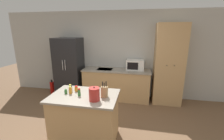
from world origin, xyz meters
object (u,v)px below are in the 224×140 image
(refrigerator, at_px, (69,67))
(spice_bottle_pale_salt, at_px, (66,92))
(pantry_cabinet, at_px, (168,65))
(knife_block, at_px, (104,92))
(spice_bottle_tall_dark, at_px, (79,92))
(spice_bottle_green_herb, at_px, (76,89))
(microwave, at_px, (135,65))
(spice_bottle_short_red, at_px, (71,89))
(kettle, at_px, (94,94))
(fire_extinguisher, at_px, (52,88))
(spice_bottle_amber_oil, at_px, (70,88))
(spice_bottle_orange_cap, at_px, (70,90))

(refrigerator, xyz_separation_m, spice_bottle_pale_salt, (0.87, -1.91, 0.05))
(pantry_cabinet, xyz_separation_m, knife_block, (-1.35, -1.94, -0.09))
(spice_bottle_tall_dark, height_order, spice_bottle_green_herb, spice_bottle_tall_dark)
(microwave, distance_m, spice_bottle_short_red, 2.21)
(spice_bottle_green_herb, height_order, kettle, kettle)
(pantry_cabinet, bearing_deg, kettle, -125.17)
(microwave, relative_size, knife_block, 1.81)
(knife_block, bearing_deg, spice_bottle_green_herb, 166.48)
(kettle, xyz_separation_m, fire_extinguisher, (-2.10, 2.03, -0.82))
(spice_bottle_amber_oil, xyz_separation_m, spice_bottle_green_herb, (0.13, -0.03, -0.00))
(refrigerator, bearing_deg, knife_block, -50.24)
(spice_bottle_short_red, bearing_deg, spice_bottle_pale_salt, -118.11)
(refrigerator, xyz_separation_m, pantry_cabinet, (2.94, 0.03, 0.20))
(spice_bottle_short_red, bearing_deg, kettle, -26.74)
(spice_bottle_tall_dark, height_order, spice_bottle_pale_salt, spice_bottle_tall_dark)
(knife_block, bearing_deg, spice_bottle_tall_dark, -174.92)
(fire_extinguisher, bearing_deg, spice_bottle_tall_dark, -46.88)
(knife_block, height_order, spice_bottle_orange_cap, knife_block)
(spice_bottle_orange_cap, bearing_deg, kettle, -19.31)
(spice_bottle_tall_dark, bearing_deg, pantry_cabinet, 47.82)
(spice_bottle_tall_dark, relative_size, spice_bottle_green_herb, 1.29)
(microwave, distance_m, spice_bottle_pale_salt, 2.33)
(knife_block, height_order, spice_bottle_short_red, knife_block)
(spice_bottle_orange_cap, bearing_deg, microwave, 61.88)
(spice_bottle_orange_cap, distance_m, kettle, 0.54)
(knife_block, xyz_separation_m, spice_bottle_amber_oil, (-0.71, 0.17, -0.04))
(spice_bottle_pale_salt, bearing_deg, microwave, 60.30)
(pantry_cabinet, distance_m, spice_bottle_pale_salt, 2.84)
(spice_bottle_tall_dark, distance_m, spice_bottle_orange_cap, 0.20)
(spice_bottle_amber_oil, distance_m, kettle, 0.67)
(microwave, bearing_deg, spice_bottle_pale_salt, -119.70)
(microwave, xyz_separation_m, kettle, (-0.57, -2.18, -0.03))
(knife_block, height_order, fire_extinguisher, knife_block)
(refrigerator, xyz_separation_m, knife_block, (1.59, -1.91, 0.11))
(spice_bottle_short_red, bearing_deg, spice_bottle_tall_dark, -33.90)
(microwave, bearing_deg, spice_bottle_short_red, -119.78)
(pantry_cabinet, bearing_deg, refrigerator, -179.36)
(refrigerator, distance_m, spice_bottle_pale_salt, 2.10)
(spice_bottle_amber_oil, bearing_deg, pantry_cabinet, 40.73)
(fire_extinguisher, bearing_deg, pantry_cabinet, 1.21)
(spice_bottle_tall_dark, xyz_separation_m, spice_bottle_pale_salt, (-0.27, 0.04, -0.02))
(spice_bottle_short_red, relative_size, spice_bottle_amber_oil, 1.01)
(spice_bottle_pale_salt, bearing_deg, spice_bottle_orange_cap, 10.97)
(pantry_cabinet, height_order, spice_bottle_tall_dark, pantry_cabinet)
(kettle, bearing_deg, spice_bottle_orange_cap, 160.69)
(microwave, xyz_separation_m, spice_bottle_tall_dark, (-0.88, -2.06, -0.07))
(spice_bottle_green_herb, relative_size, spice_bottle_orange_cap, 0.77)
(pantry_cabinet, height_order, microwave, pantry_cabinet)
(microwave, bearing_deg, spice_bottle_tall_dark, -113.14)
(spice_bottle_green_herb, distance_m, spice_bottle_pale_salt, 0.20)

